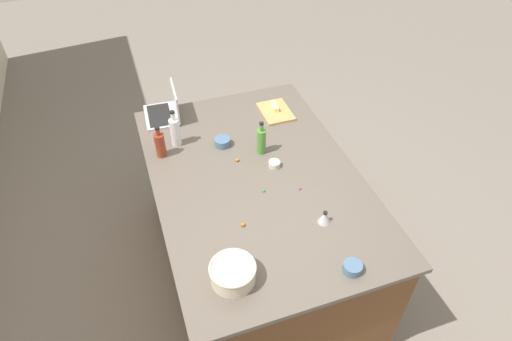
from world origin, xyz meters
TOP-DOWN VIEW (x-y plane):
  - ground_plane at (0.00, 0.00)m, footprint 12.00×12.00m
  - island_counter at (0.00, 0.00)m, footprint 1.83×1.22m
  - laptop at (0.80, 0.40)m, footprint 0.32×0.25m
  - mixing_bowl_large at (-0.65, 0.34)m, footprint 0.23×0.23m
  - bottle_vinegar at (0.47, 0.39)m, footprint 0.07×0.07m
  - bottle_soy at (0.39, 0.50)m, footprint 0.06×0.06m
  - bottle_olive at (0.21, -0.11)m, footprint 0.06×0.06m
  - cutting_board at (0.59, -0.35)m, footprint 0.28×0.20m
  - butter_stick_left at (0.62, -0.35)m, footprint 0.11×0.04m
  - ramekin_small at (0.05, -0.14)m, footprint 0.07×0.07m
  - ramekin_medium at (-0.79, -0.23)m, footprint 0.10×0.10m
  - ramekin_wide at (0.36, 0.11)m, footprint 0.10×0.10m
  - kitchen_timer at (-0.46, -0.23)m, footprint 0.07×0.07m
  - candy_0 at (-0.14, 0.00)m, footprint 0.01×0.01m
  - candy_1 at (-0.19, -0.21)m, footprint 0.01×0.01m
  - candy_2 at (0.17, 0.07)m, footprint 0.02×0.02m
  - candy_3 at (-0.35, 0.19)m, footprint 0.02×0.02m

SIDE VIEW (x-z plane):
  - ground_plane at x=0.00m, z-range 0.00..0.00m
  - island_counter at x=0.00m, z-range 0.00..0.90m
  - candy_0 at x=-0.14m, z-range 0.90..0.91m
  - candy_1 at x=-0.19m, z-range 0.90..0.91m
  - cutting_board at x=0.59m, z-range 0.90..0.92m
  - candy_2 at x=0.17m, z-range 0.90..0.92m
  - candy_3 at x=-0.35m, z-range 0.90..0.92m
  - ramekin_small at x=0.05m, z-range 0.90..0.94m
  - ramekin_medium at x=-0.79m, z-range 0.90..0.95m
  - ramekin_wide at x=0.36m, z-range 0.90..0.95m
  - kitchen_timer at x=-0.46m, z-range 0.90..0.97m
  - butter_stick_left at x=0.62m, z-range 0.92..0.95m
  - laptop at x=0.80m, z-range 0.84..1.06m
  - mixing_bowl_large at x=-0.65m, z-range 0.90..1.00m
  - bottle_soy at x=0.39m, z-range 0.88..1.10m
  - bottle_olive at x=0.21m, z-range 0.88..1.11m
  - bottle_vinegar at x=0.47m, z-range 0.87..1.13m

